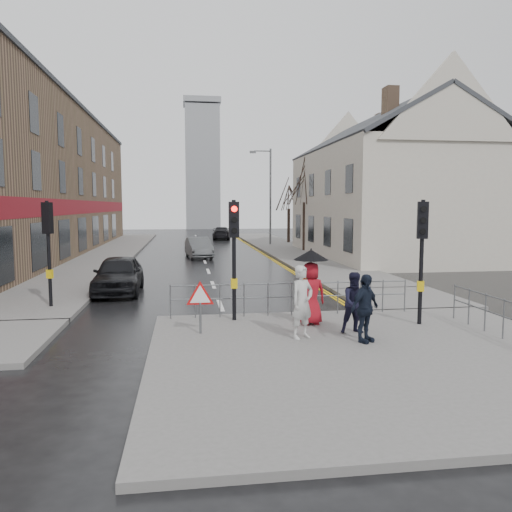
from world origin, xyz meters
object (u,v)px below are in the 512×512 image
object	(u,v)px
pedestrian_a	(302,302)
car_parked	(119,274)
pedestrian_b	(356,303)
pedestrian_with_umbrella	(311,284)
car_mid	(199,248)
pedestrian_d	(365,308)

from	to	relation	value
pedestrian_a	car_parked	distance (m)	9.68
pedestrian_a	pedestrian_b	xyz separation A→B (m)	(1.46, 0.29, -0.12)
pedestrian_b	pedestrian_with_umbrella	size ratio (longest dim) A/B	0.76
pedestrian_b	car_parked	world-z (taller)	pedestrian_b
car_mid	car_parked	bearing A→B (deg)	-111.96
pedestrian_b	pedestrian_d	bearing A→B (deg)	-96.30
pedestrian_b	car_mid	xyz separation A→B (m)	(-3.41, 20.71, -0.26)
pedestrian_a	pedestrian_b	distance (m)	1.49
pedestrian_b	pedestrian_d	xyz separation A→B (m)	(-0.07, -0.84, 0.04)
pedestrian_with_umbrella	car_parked	distance (m)	8.95
pedestrian_b	car_mid	world-z (taller)	pedestrian_b
pedestrian_b	pedestrian_d	size ratio (longest dim) A/B	0.96
pedestrian_b	pedestrian_d	distance (m)	0.85
pedestrian_d	car_mid	xyz separation A→B (m)	(-3.34, 21.55, -0.30)
pedestrian_with_umbrella	pedestrian_d	xyz separation A→B (m)	(0.83, -1.92, -0.30)
pedestrian_a	pedestrian_with_umbrella	xyz separation A→B (m)	(0.56, 1.37, 0.22)
pedestrian_a	pedestrian_with_umbrella	world-z (taller)	pedestrian_with_umbrella
pedestrian_b	pedestrian_with_umbrella	bearing A→B (deg)	128.06
pedestrian_b	pedestrian_a	bearing A→B (deg)	-170.43
car_parked	car_mid	bearing A→B (deg)	74.66
pedestrian_b	pedestrian_with_umbrella	distance (m)	1.44
pedestrian_b	pedestrian_d	world-z (taller)	pedestrian_d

